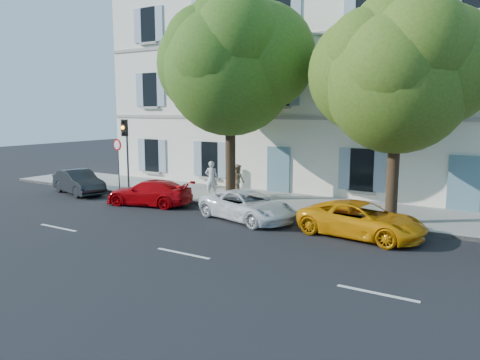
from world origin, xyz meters
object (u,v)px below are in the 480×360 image
Objects in this scene: tree_left at (230,70)px; pedestrian_a at (212,178)px; traffic_light at (126,139)px; car_white_coupe at (247,206)px; car_dark_sedan at (79,182)px; pedestrian_b at (238,181)px; tree_right at (397,81)px; road_sign at (118,153)px; car_red_coupe at (149,193)px; car_yellow_supercar at (361,220)px.

pedestrian_a is at bearing 165.41° from tree_left.
traffic_light reaches higher than pedestrian_a.
car_white_coupe is 1.14× the size of traffic_light.
car_dark_sedan is 0.91× the size of car_white_coupe.
tree_right is at bearing -163.59° from pedestrian_b.
pedestrian_b reaches higher than car_white_coupe.
road_sign is at bearing -180.00° from tree_right.
pedestrian_a is 1.07× the size of pedestrian_b.
pedestrian_a is (4.87, 0.95, -1.84)m from traffic_light.
traffic_light is at bearing -2.85° from road_sign.
tree_right is (15.72, 1.69, 4.81)m from car_dark_sedan.
car_dark_sedan is 8.57m from pedestrian_b.
tree_left reaches higher than traffic_light.
traffic_light is at bearing 92.25° from car_white_coupe.
tree_left reaches higher than pedestrian_a.
road_sign is 7.06m from pedestrian_b.
tree_right is (10.55, 1.91, 4.86)m from car_red_coupe.
car_red_coupe is 4.45m from traffic_light.
road_sign is at bearing 35.92° from pedestrian_b.
car_dark_sedan is 0.88× the size of car_yellow_supercar.
tree_right reaches higher than pedestrian_b.
road_sign is (-0.65, 0.03, -0.77)m from traffic_light.
tree_left reaches higher than tree_right.
tree_right is at bearing -6.79° from car_yellow_supercar.
car_red_coupe is 0.49× the size of tree_right.
car_white_coupe is at bearing 96.00° from car_yellow_supercar.
tree_right is 5.04× the size of pedestrian_b.
pedestrian_b is at bearing 171.06° from pedestrian_a.
pedestrian_b reaches higher than car_dark_sedan.
pedestrian_b is (-7.67, 1.24, -4.48)m from tree_right.
pedestrian_a is at bearing 11.08° from traffic_light.
traffic_light is 2.28× the size of pedestrian_b.
car_white_coupe is (10.57, -0.35, -0.04)m from car_dark_sedan.
pedestrian_b is (1.34, 0.32, -0.05)m from pedestrian_a.
tree_right reaches higher than car_red_coupe.
road_sign is at bearing -19.33° from car_dark_sedan.
road_sign reaches higher than car_dark_sedan.
tree_left reaches higher than car_red_coupe.
car_dark_sedan is at bearing -125.17° from road_sign.
tree_left is 5.27m from pedestrian_b.
traffic_light is 6.61m from pedestrian_b.
pedestrian_b is (-2.52, 3.29, 0.38)m from car_white_coupe.
car_yellow_supercar is at bearing -75.60° from car_dark_sedan.
traffic_light is at bearing 87.70° from car_yellow_supercar.
pedestrian_b reaches higher than car_red_coupe.
traffic_light is 1.39× the size of road_sign.
car_yellow_supercar is at bearing -75.14° from car_white_coupe.
car_dark_sedan reaches higher than car_white_coupe.
car_dark_sedan reaches higher than car_yellow_supercar.
car_red_coupe reaches higher than car_white_coupe.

